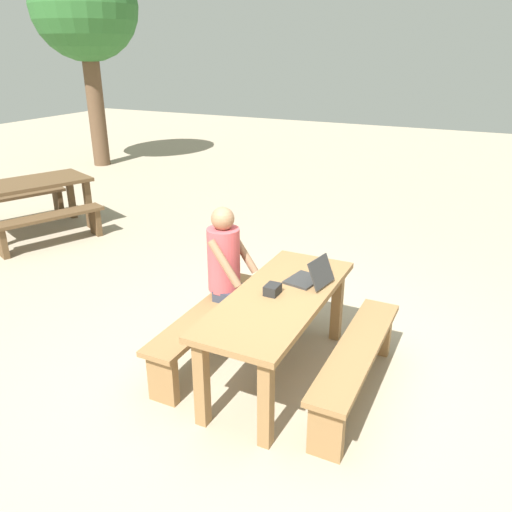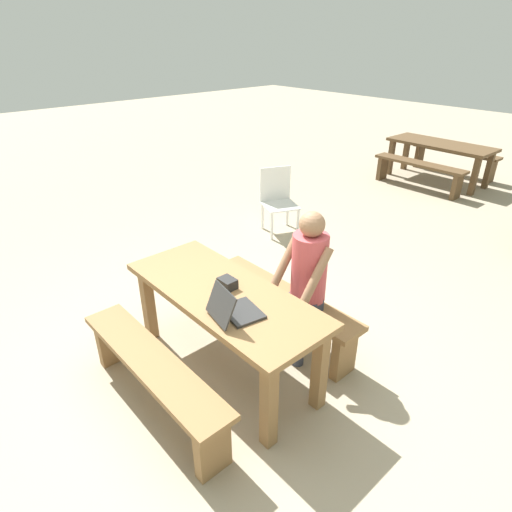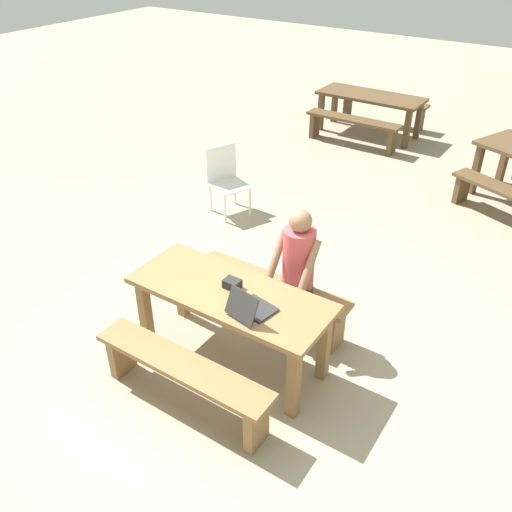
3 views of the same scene
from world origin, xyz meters
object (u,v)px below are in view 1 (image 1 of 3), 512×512
at_px(small_pouch, 272,289).
at_px(laptop, 310,277).
at_px(picnic_table_mid, 28,190).
at_px(person_seated, 228,267).
at_px(tree_left, 85,9).
at_px(picnic_table_front, 279,309).

bearing_deg(small_pouch, laptop, -31.89).
bearing_deg(picnic_table_mid, small_pouch, -87.61).
bearing_deg(picnic_table_mid, person_seated, -86.51).
distance_m(person_seated, tree_left, 8.83).
relative_size(picnic_table_front, person_seated, 1.35).
relative_size(small_pouch, person_seated, 0.11).
relative_size(laptop, tree_left, 0.08).
relative_size(picnic_table_mid, tree_left, 0.41).
distance_m(small_pouch, tree_left, 9.42).
bearing_deg(tree_left, person_seated, -130.58).
xyz_separation_m(picnic_table_front, small_pouch, (-0.01, 0.05, 0.17)).
height_order(small_pouch, tree_left, tree_left).
xyz_separation_m(small_pouch, tree_left, (5.80, 6.99, 2.51)).
bearing_deg(laptop, person_seated, -77.59).
bearing_deg(person_seated, picnic_table_front, -114.43).
bearing_deg(picnic_table_mid, laptop, -83.39).
bearing_deg(picnic_table_mid, tree_left, 52.19).
bearing_deg(small_pouch, picnic_table_mid, 70.01).
xyz_separation_m(small_pouch, picnic_table_mid, (1.69, 4.64, -0.14)).
height_order(laptop, small_pouch, laptop).
distance_m(laptop, person_seated, 0.77).
xyz_separation_m(small_pouch, person_seated, (0.30, 0.57, -0.03)).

